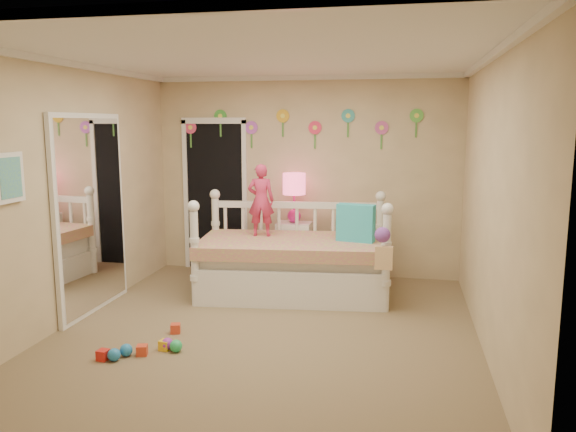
% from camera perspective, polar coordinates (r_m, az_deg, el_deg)
% --- Properties ---
extents(floor, '(4.00, 4.50, 0.01)m').
position_cam_1_polar(floor, '(5.52, -2.31, -11.79)').
color(floor, '#7F684C').
rests_on(floor, ground).
extents(ceiling, '(4.00, 4.50, 0.01)m').
position_cam_1_polar(ceiling, '(5.18, -2.50, 16.08)').
color(ceiling, white).
rests_on(ceiling, floor).
extents(back_wall, '(4.00, 0.01, 2.60)m').
position_cam_1_polar(back_wall, '(7.39, 1.79, 4.00)').
color(back_wall, tan).
rests_on(back_wall, floor).
extents(left_wall, '(0.01, 4.50, 2.60)m').
position_cam_1_polar(left_wall, '(6.00, -21.31, 2.09)').
color(left_wall, tan).
rests_on(left_wall, floor).
extents(right_wall, '(0.01, 4.50, 2.60)m').
position_cam_1_polar(right_wall, '(5.10, 19.96, 0.98)').
color(right_wall, tan).
rests_on(right_wall, floor).
extents(crown_molding, '(4.00, 4.50, 0.06)m').
position_cam_1_polar(crown_molding, '(5.18, -2.50, 15.75)').
color(crown_molding, white).
rests_on(crown_molding, ceiling).
extents(daybed, '(2.31, 1.40, 1.19)m').
position_cam_1_polar(daybed, '(6.55, 0.51, -2.95)').
color(daybed, white).
rests_on(daybed, floor).
extents(pillow_turquoise, '(0.45, 0.23, 0.43)m').
position_cam_1_polar(pillow_turquoise, '(6.43, 6.91, -0.70)').
color(pillow_turquoise, teal).
rests_on(pillow_turquoise, daybed).
extents(pillow_lime, '(0.41, 0.23, 0.37)m').
position_cam_1_polar(pillow_lime, '(6.59, 6.72, -0.69)').
color(pillow_lime, '#AFDF44').
rests_on(pillow_lime, daybed).
extents(child, '(0.34, 0.25, 0.86)m').
position_cam_1_polar(child, '(6.66, -2.77, 1.62)').
color(child, '#CC2E57').
rests_on(child, daybed).
extents(nightstand, '(0.44, 0.33, 0.73)m').
position_cam_1_polar(nightstand, '(7.31, 0.62, -3.49)').
color(nightstand, white).
rests_on(nightstand, floor).
extents(table_lamp, '(0.29, 0.29, 0.64)m').
position_cam_1_polar(table_lamp, '(7.17, 0.63, 2.66)').
color(table_lamp, '#D91D88').
rests_on(table_lamp, nightstand).
extents(closet_doorway, '(0.90, 0.04, 2.07)m').
position_cam_1_polar(closet_doorway, '(7.71, -7.44, 2.18)').
color(closet_doorway, black).
rests_on(closet_doorway, back_wall).
extents(flower_decals, '(3.40, 0.02, 0.50)m').
position_cam_1_polar(flower_decals, '(7.36, 1.11, 8.98)').
color(flower_decals, '#B2668C').
rests_on(flower_decals, back_wall).
extents(mirror_closet, '(0.07, 1.30, 2.10)m').
position_cam_1_polar(mirror_closet, '(6.26, -19.39, 0.18)').
color(mirror_closet, white).
rests_on(mirror_closet, left_wall).
extents(wall_picture, '(0.05, 0.34, 0.42)m').
position_cam_1_polar(wall_picture, '(5.22, -26.51, 3.50)').
color(wall_picture, white).
rests_on(wall_picture, left_wall).
extents(hanging_bag, '(0.20, 0.16, 0.36)m').
position_cam_1_polar(hanging_bag, '(5.80, 9.54, -3.39)').
color(hanging_bag, beige).
rests_on(hanging_bag, daybed).
extents(toy_scatter, '(1.07, 1.45, 0.11)m').
position_cam_1_polar(toy_scatter, '(5.46, -14.60, -11.76)').
color(toy_scatter, '#996666').
rests_on(toy_scatter, floor).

